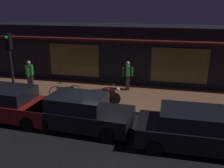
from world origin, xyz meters
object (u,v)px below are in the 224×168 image
(bicycle_parked, at_px, (65,91))
(person_photographer, at_px, (30,74))
(traffic_light_pole, at_px, (10,58))
(parked_car_far, at_px, (80,112))
(motorcycle, at_px, (104,95))
(parked_car_near, at_px, (10,104))
(parked_car_across, at_px, (195,129))
(person_bystander, at_px, (128,75))

(bicycle_parked, xyz_separation_m, person_photographer, (-2.50, 0.86, 0.52))
(person_photographer, distance_m, traffic_light_pole, 2.87)
(traffic_light_pole, bearing_deg, parked_car_far, -18.22)
(person_photographer, bearing_deg, traffic_light_pole, -76.55)
(person_photographer, bearing_deg, motorcycle, -15.86)
(motorcycle, distance_m, bicycle_parked, 2.29)
(parked_car_near, bearing_deg, motorcycle, 30.13)
(person_photographer, bearing_deg, parked_car_far, -39.96)
(parked_car_near, xyz_separation_m, parked_car_across, (7.70, -0.64, 0.00))
(traffic_light_pole, bearing_deg, bicycle_parked, 38.73)
(person_photographer, height_order, parked_car_near, person_photographer)
(person_photographer, height_order, parked_car_across, person_photographer)
(parked_car_across, bearing_deg, parked_car_far, 173.76)
(person_bystander, height_order, parked_car_far, person_bystander)
(person_photographer, height_order, traffic_light_pole, traffic_light_pole)
(person_photographer, distance_m, person_bystander, 5.59)
(bicycle_parked, xyz_separation_m, person_bystander, (2.97, 1.99, 0.52))
(traffic_light_pole, bearing_deg, parked_car_near, -66.61)
(parked_car_far, bearing_deg, person_bystander, 76.89)
(bicycle_parked, relative_size, person_photographer, 0.93)
(motorcycle, xyz_separation_m, person_bystander, (0.74, 2.48, 0.38))
(parked_car_far, bearing_deg, person_photographer, 140.04)
(person_bystander, bearing_deg, parked_car_near, -133.80)
(motorcycle, xyz_separation_m, parked_car_far, (-0.37, -2.31, 0.06))
(traffic_light_pole, distance_m, parked_car_far, 4.36)
(traffic_light_pole, xyz_separation_m, parked_car_near, (0.47, -1.08, -1.77))
(parked_car_far, bearing_deg, motorcycle, 80.79)
(bicycle_parked, distance_m, traffic_light_pole, 3.16)
(motorcycle, bearing_deg, traffic_light_pole, -165.68)
(bicycle_parked, bearing_deg, parked_car_far, -56.40)
(motorcycle, height_order, parked_car_near, parked_car_near)
(motorcycle, bearing_deg, bicycle_parked, 167.72)
(motorcycle, relative_size, person_photographer, 0.99)
(bicycle_parked, bearing_deg, traffic_light_pole, -141.27)
(parked_car_near, height_order, parked_car_far, same)
(bicycle_parked, height_order, person_photographer, person_photographer)
(person_photographer, xyz_separation_m, parked_car_far, (4.36, -3.65, -0.32))
(person_photographer, distance_m, parked_car_across, 9.68)
(motorcycle, distance_m, traffic_light_pole, 4.67)
(bicycle_parked, xyz_separation_m, parked_car_near, (-1.46, -2.63, 0.20))
(bicycle_parked, distance_m, person_photographer, 2.70)
(bicycle_parked, height_order, parked_car_across, parked_car_across)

